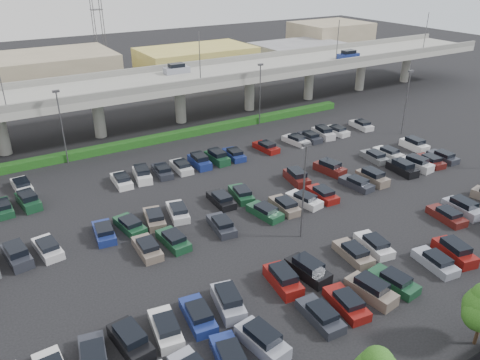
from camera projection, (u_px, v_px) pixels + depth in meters
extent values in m
plane|color=black|center=(258.00, 205.00, 54.23)|extent=(280.00, 280.00, 0.00)
cube|color=#96978F|center=(151.00, 84.00, 75.77)|extent=(150.00, 13.00, 1.10)
cube|color=slate|center=(166.00, 86.00, 70.49)|extent=(150.00, 0.50, 1.00)
cube|color=slate|center=(137.00, 71.00, 80.13)|extent=(150.00, 0.50, 1.00)
cylinder|color=#96978F|center=(1.00, 132.00, 66.71)|extent=(1.80, 1.80, 6.70)
cylinder|color=#96978F|center=(99.00, 116.00, 73.25)|extent=(1.80, 1.80, 6.70)
cube|color=slate|center=(96.00, 97.00, 71.89)|extent=(2.60, 9.75, 0.50)
cylinder|color=#96978F|center=(180.00, 103.00, 79.79)|extent=(1.80, 1.80, 6.70)
cube|color=slate|center=(179.00, 85.00, 78.43)|extent=(2.60, 9.75, 0.50)
cylinder|color=#96978F|center=(249.00, 92.00, 86.33)|extent=(1.80, 1.80, 6.70)
cube|color=slate|center=(250.00, 75.00, 84.97)|extent=(2.60, 9.75, 0.50)
cylinder|color=#96978F|center=(309.00, 83.00, 92.87)|extent=(1.80, 1.80, 6.70)
cube|color=slate|center=(310.00, 67.00, 91.51)|extent=(2.60, 9.75, 0.50)
cylinder|color=#96978F|center=(361.00, 74.00, 99.41)|extent=(1.80, 1.80, 6.70)
cube|color=slate|center=(362.00, 59.00, 98.05)|extent=(2.60, 9.75, 0.50)
cylinder|color=#96978F|center=(406.00, 67.00, 105.95)|extent=(1.80, 1.80, 6.70)
cube|color=slate|center=(408.00, 53.00, 104.59)|extent=(2.60, 9.75, 0.50)
cube|color=gray|center=(177.00, 70.00, 80.42)|extent=(4.40, 1.82, 1.05)
cube|color=black|center=(176.00, 65.00, 80.06)|extent=(2.60, 1.60, 0.65)
cube|color=navy|center=(348.00, 56.00, 91.67)|extent=(4.40, 1.82, 1.05)
cube|color=black|center=(349.00, 52.00, 91.32)|extent=(2.60, 1.60, 0.65)
cylinder|color=#49494E|center=(1.00, 81.00, 58.82)|extent=(0.14, 0.14, 8.00)
cylinder|color=#49494E|center=(200.00, 59.00, 71.90)|extent=(0.14, 0.14, 8.00)
cylinder|color=#49494E|center=(337.00, 43.00, 84.98)|extent=(0.14, 0.14, 8.00)
cylinder|color=#49494E|center=(426.00, 33.00, 96.19)|extent=(0.14, 0.14, 8.00)
cube|color=#183C11|center=(171.00, 136.00, 73.27)|extent=(66.00, 1.60, 1.10)
cube|color=black|center=(480.00, 360.00, 32.26)|extent=(70.00, 0.06, 1.80)
cylinder|color=#332316|center=(477.00, 333.00, 34.40)|extent=(0.26, 0.26, 1.97)
sphere|color=#1D4913|center=(479.00, 315.00, 33.16)|extent=(2.41, 2.41, 2.41)
cube|color=navy|center=(230.00, 358.00, 33.02)|extent=(2.64, 4.67, 0.82)
cube|color=black|center=(231.00, 353.00, 32.60)|extent=(2.02, 2.57, 0.50)
cube|color=gray|center=(262.00, 342.00, 34.26)|extent=(2.46, 4.62, 1.05)
cube|color=black|center=(262.00, 333.00, 33.90)|extent=(1.97, 2.81, 0.65)
cube|color=#262932|center=(320.00, 316.00, 36.88)|extent=(2.05, 4.49, 0.82)
cube|color=black|center=(322.00, 311.00, 36.45)|extent=(1.72, 2.38, 0.50)
cube|color=maroon|center=(346.00, 304.00, 38.16)|extent=(2.37, 4.60, 0.82)
cube|color=black|center=(349.00, 299.00, 37.73)|extent=(1.88, 2.49, 0.50)
cube|color=#6F6257|center=(371.00, 292.00, 39.40)|extent=(2.38, 4.60, 1.05)
cube|color=black|center=(372.00, 284.00, 39.04)|extent=(1.93, 2.79, 0.65)
cube|color=#174127|center=(393.00, 282.00, 40.73)|extent=(2.30, 4.58, 0.82)
cube|color=black|center=(396.00, 277.00, 40.30)|extent=(1.85, 2.47, 0.50)
cube|color=gray|center=(435.00, 263.00, 43.30)|extent=(2.39, 4.60, 0.82)
cube|color=black|center=(438.00, 258.00, 42.87)|extent=(1.89, 2.49, 0.50)
cube|color=maroon|center=(454.00, 253.00, 44.53)|extent=(2.69, 4.68, 1.05)
cube|color=black|center=(456.00, 246.00, 44.18)|extent=(2.10, 2.88, 0.65)
cube|color=#262932|center=(93.00, 358.00, 33.02)|extent=(2.61, 4.66, 0.82)
cube|color=black|center=(93.00, 353.00, 32.60)|extent=(2.00, 2.56, 0.50)
cube|color=black|center=(131.00, 342.00, 34.26)|extent=(2.35, 4.59, 1.05)
cube|color=black|center=(130.00, 333.00, 33.90)|extent=(1.91, 2.78, 0.65)
cube|color=silver|center=(166.00, 329.00, 35.59)|extent=(2.43, 4.62, 0.82)
cube|color=black|center=(166.00, 324.00, 35.17)|extent=(1.92, 2.51, 0.50)
cube|color=navy|center=(198.00, 316.00, 36.88)|extent=(2.32, 4.58, 0.82)
cube|color=black|center=(199.00, 311.00, 36.45)|extent=(1.86, 2.47, 0.50)
cube|color=gray|center=(228.00, 303.00, 38.11)|extent=(2.69, 4.68, 1.05)
cube|color=black|center=(228.00, 295.00, 37.76)|extent=(2.10, 2.87, 0.65)
cube|color=maroon|center=(283.00, 281.00, 40.68)|extent=(2.38, 4.60, 1.05)
cube|color=black|center=(283.00, 273.00, 40.33)|extent=(1.93, 2.79, 0.65)
cube|color=black|center=(308.00, 271.00, 41.97)|extent=(2.27, 4.57, 1.05)
cube|color=black|center=(308.00, 263.00, 41.61)|extent=(1.87, 2.75, 0.65)
cube|color=#6F6257|center=(353.00, 254.00, 44.58)|extent=(2.28, 4.57, 0.82)
cube|color=black|center=(355.00, 249.00, 44.16)|extent=(1.84, 2.46, 0.50)
cube|color=silver|center=(374.00, 245.00, 45.87)|extent=(2.50, 4.64, 0.82)
cube|color=black|center=(376.00, 241.00, 45.44)|extent=(1.95, 2.53, 0.50)
cube|color=#501815|center=(446.00, 216.00, 51.01)|extent=(2.36, 4.59, 0.82)
cube|color=black|center=(449.00, 212.00, 50.58)|extent=(1.88, 2.48, 0.50)
cube|color=gray|center=(463.00, 209.00, 52.24)|extent=(2.14, 4.52, 1.05)
cube|color=black|center=(464.00, 203.00, 51.89)|extent=(1.79, 2.71, 0.65)
cube|color=#6F6257|center=(147.00, 249.00, 45.36)|extent=(1.93, 4.44, 0.82)
cube|color=black|center=(147.00, 244.00, 44.93)|extent=(1.66, 2.34, 0.50)
cube|color=#174127|center=(173.00, 241.00, 46.64)|extent=(2.16, 4.53, 0.82)
cube|color=black|center=(174.00, 236.00, 46.21)|extent=(1.78, 2.42, 0.50)
cube|color=#262932|center=(221.00, 226.00, 49.21)|extent=(2.33, 4.58, 0.82)
cube|color=black|center=(222.00, 221.00, 48.78)|extent=(1.86, 2.47, 0.50)
cube|color=#174127|center=(265.00, 212.00, 51.78)|extent=(2.48, 4.63, 0.82)
cube|color=black|center=(266.00, 208.00, 51.35)|extent=(1.94, 2.52, 0.50)
cube|color=#6F6257|center=(285.00, 206.00, 53.06)|extent=(2.06, 4.50, 0.82)
cube|color=black|center=(286.00, 202.00, 52.64)|extent=(1.73, 2.39, 0.50)
cube|color=silver|center=(304.00, 200.00, 54.35)|extent=(2.59, 4.66, 0.82)
cube|color=black|center=(305.00, 196.00, 53.92)|extent=(1.99, 2.55, 0.50)
cube|color=maroon|center=(322.00, 195.00, 55.63)|extent=(2.07, 4.50, 0.82)
cube|color=black|center=(324.00, 191.00, 55.21)|extent=(1.73, 2.39, 0.50)
cube|color=#262932|center=(356.00, 184.00, 58.20)|extent=(2.27, 4.56, 0.82)
cube|color=black|center=(358.00, 180.00, 57.78)|extent=(1.83, 2.45, 0.50)
cube|color=#6F6257|center=(372.00, 178.00, 59.44)|extent=(1.83, 4.40, 1.05)
cube|color=black|center=(373.00, 172.00, 59.08)|extent=(1.61, 2.60, 0.65)
cube|color=black|center=(402.00, 169.00, 62.01)|extent=(2.21, 4.55, 1.05)
cube|color=black|center=(403.00, 163.00, 61.65)|extent=(1.83, 2.73, 0.65)
cube|color=silver|center=(416.00, 165.00, 63.29)|extent=(2.24, 4.56, 1.05)
cube|color=black|center=(417.00, 159.00, 62.94)|extent=(1.85, 2.74, 0.65)
cube|color=#501815|center=(430.00, 161.00, 64.63)|extent=(2.44, 4.62, 0.82)
cube|color=black|center=(432.00, 158.00, 64.20)|extent=(1.92, 2.51, 0.50)
cube|color=#262932|center=(443.00, 157.00, 65.91)|extent=(2.04, 4.49, 0.82)
cube|color=black|center=(445.00, 154.00, 65.48)|extent=(1.71, 2.38, 0.50)
cube|color=#262932|center=(17.00, 256.00, 44.02)|extent=(2.42, 4.61, 1.05)
cube|color=black|center=(15.00, 249.00, 43.67)|extent=(1.95, 2.80, 0.65)
cube|color=silver|center=(48.00, 249.00, 45.36)|extent=(2.37, 4.60, 0.82)
cube|color=black|center=(47.00, 244.00, 44.93)|extent=(1.88, 2.49, 0.50)
cube|color=navy|center=(104.00, 233.00, 47.93)|extent=(2.32, 4.58, 0.82)
cube|color=black|center=(104.00, 229.00, 47.50)|extent=(1.86, 2.47, 0.50)
cube|color=#174127|center=(130.00, 226.00, 49.21)|extent=(2.44, 4.62, 0.82)
cube|color=black|center=(130.00, 221.00, 48.79)|extent=(1.92, 2.51, 0.50)
cube|color=#6F6257|center=(154.00, 219.00, 50.50)|extent=(2.66, 4.67, 0.82)
cube|color=black|center=(155.00, 215.00, 50.07)|extent=(2.03, 2.57, 0.50)
cube|color=silver|center=(178.00, 212.00, 51.78)|extent=(2.67, 4.68, 0.82)
cube|color=black|center=(178.00, 208.00, 51.36)|extent=(2.03, 2.58, 0.50)
cube|color=black|center=(221.00, 200.00, 54.35)|extent=(1.97, 4.46, 0.82)
cube|color=black|center=(222.00, 196.00, 53.92)|extent=(1.68, 2.35, 0.50)
cube|color=#174127|center=(241.00, 195.00, 55.63)|extent=(2.59, 4.66, 0.82)
cube|color=black|center=(242.00, 191.00, 55.21)|extent=(1.99, 2.55, 0.50)
cube|color=#501815|center=(297.00, 178.00, 59.44)|extent=(2.58, 4.66, 1.05)
cube|color=black|center=(297.00, 172.00, 59.08)|extent=(2.04, 2.85, 0.65)
cube|color=#501815|center=(330.00, 169.00, 62.01)|extent=(2.47, 4.63, 1.05)
cube|color=black|center=(330.00, 163.00, 61.65)|extent=(1.98, 2.81, 0.65)
cube|color=#595D61|center=(374.00, 157.00, 65.91)|extent=(2.28, 4.57, 0.82)
cube|color=black|center=(376.00, 154.00, 65.49)|extent=(1.84, 2.46, 0.50)
cube|color=silver|center=(388.00, 154.00, 67.20)|extent=(1.85, 4.41, 0.82)
cube|color=black|center=(390.00, 150.00, 66.77)|extent=(1.62, 2.31, 0.50)
cube|color=white|center=(414.00, 146.00, 69.72)|extent=(2.13, 4.52, 1.05)
cube|color=black|center=(415.00, 140.00, 69.36)|extent=(1.78, 2.71, 0.65)
cube|color=#174127|center=(3.00, 209.00, 52.55)|extent=(2.03, 4.48, 0.82)
cube|color=black|center=(2.00, 204.00, 52.13)|extent=(1.71, 2.38, 0.50)
cube|color=#174127|center=(29.00, 202.00, 53.79)|extent=(2.38, 4.60, 1.05)
cube|color=black|center=(27.00, 195.00, 53.43)|extent=(1.93, 2.79, 0.65)
cube|color=white|center=(122.00, 181.00, 58.98)|extent=(2.02, 4.48, 0.82)
cube|color=black|center=(122.00, 177.00, 58.55)|extent=(1.70, 2.37, 0.50)
cube|color=white|center=(142.00, 175.00, 60.21)|extent=(2.52, 4.64, 1.05)
cube|color=black|center=(142.00, 170.00, 59.86)|extent=(2.01, 2.83, 0.65)
cube|color=#262932|center=(162.00, 172.00, 61.54)|extent=(2.21, 4.55, 0.82)
cube|color=black|center=(163.00, 168.00, 61.12)|extent=(1.80, 2.44, 0.50)
cube|color=silver|center=(181.00, 167.00, 62.83)|extent=(1.99, 4.47, 0.82)
cube|color=black|center=(182.00, 163.00, 62.40)|extent=(1.69, 2.36, 0.50)
cube|color=navy|center=(200.00, 162.00, 64.06)|extent=(2.01, 4.48, 1.05)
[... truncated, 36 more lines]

